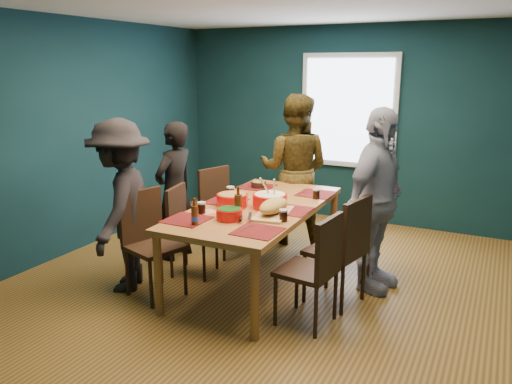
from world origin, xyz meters
TOP-DOWN VIEW (x-y plane):
  - room at (0.00, 0.27)m, footprint 5.01×5.01m
  - dining_table at (-0.13, -0.07)m, footprint 1.13×2.18m
  - chair_left_far at (-0.94, 0.56)m, footprint 0.57×0.57m
  - chair_left_mid at (-0.92, -0.17)m, footprint 0.50×0.50m
  - chair_left_near at (-0.96, -0.74)m, footprint 0.57×0.57m
  - chair_right_far at (0.70, 0.63)m, footprint 0.59×0.59m
  - chair_right_mid at (0.79, -0.13)m, footprint 0.55×0.55m
  - chair_right_near at (0.70, -0.62)m, footprint 0.49×0.49m
  - person_far_left at (-1.28, 0.15)m, footprint 0.42×0.60m
  - person_back at (-0.29, 1.26)m, footprint 0.99×0.83m
  - person_right at (0.94, 0.34)m, footprint 0.63×1.12m
  - person_near_left at (-1.27, -0.74)m, footprint 1.01×1.25m
  - bowl_salad at (-0.34, -0.20)m, footprint 0.31×0.31m
  - bowl_dumpling at (0.01, -0.08)m, footprint 0.34×0.34m
  - bowl_herbs at (-0.15, -0.59)m, footprint 0.24×0.24m
  - cutting_board at (0.14, -0.28)m, footprint 0.38×0.69m
  - small_bowl at (-0.46, 0.61)m, footprint 0.17×0.17m
  - beer_bottle_a at (-0.34, -0.86)m, footprint 0.07×0.07m
  - beer_bottle_b at (-0.13, -0.46)m, footprint 0.07×0.07m
  - cola_glass_a at (-0.48, -0.54)m, footprint 0.08×0.08m
  - cola_glass_b at (0.30, -0.42)m, footprint 0.08×0.08m
  - cola_glass_c at (0.29, 0.44)m, footprint 0.08×0.08m
  - cola_glass_d at (-0.52, 0.08)m, footprint 0.08×0.08m
  - napkin_a at (0.21, 0.03)m, footprint 0.20×0.20m
  - napkin_b at (-0.45, -0.48)m, footprint 0.21×0.21m
  - napkin_c at (0.19, -0.77)m, footprint 0.14×0.14m

SIDE VIEW (x-z plane):
  - chair_left_mid at x=-0.92m, z-range 0.08..1.02m
  - chair_right_near at x=0.70m, z-range 0.08..1.06m
  - chair_left_far at x=-0.94m, z-range 0.08..1.08m
  - chair_left_near at x=-0.96m, z-range 0.08..1.09m
  - chair_right_far at x=0.70m, z-range 0.08..1.11m
  - chair_right_mid at x=0.79m, z-range 0.08..1.11m
  - dining_table at x=-0.13m, z-range 0.33..1.15m
  - person_far_left at x=-1.28m, z-range 0.00..1.57m
  - napkin_c at x=0.19m, z-range 0.82..0.82m
  - napkin_b at x=-0.45m, z-range 0.82..0.82m
  - napkin_a at x=0.21m, z-range 0.82..0.82m
  - person_near_left at x=-1.27m, z-range 0.00..1.68m
  - small_bowl at x=-0.46m, z-range 0.82..0.89m
  - bowl_herbs at x=-0.15m, z-range 0.82..0.92m
  - cola_glass_c at x=0.29m, z-range 0.82..0.93m
  - cola_glass_b at x=0.30m, z-range 0.82..0.93m
  - cola_glass_a at x=-0.48m, z-range 0.82..0.93m
  - cola_glass_d at x=-0.52m, z-range 0.82..0.94m
  - bowl_salad at x=-0.34m, z-range 0.82..0.95m
  - cutting_board at x=0.14m, z-range 0.81..0.96m
  - bowl_dumpling at x=0.01m, z-range 0.74..1.05m
  - person_right at x=0.94m, z-range 0.00..1.79m
  - beer_bottle_a at x=-0.34m, z-range 0.78..1.02m
  - person_back at x=-0.29m, z-range 0.00..1.83m
  - beer_bottle_b at x=-0.13m, z-range 0.79..1.06m
  - room at x=0.00m, z-range 0.01..2.73m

